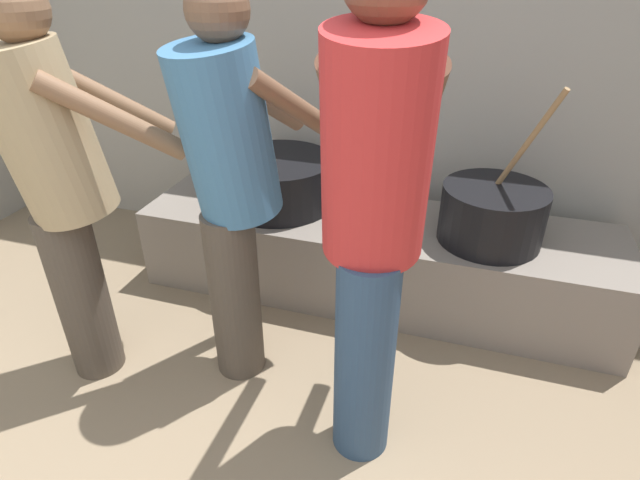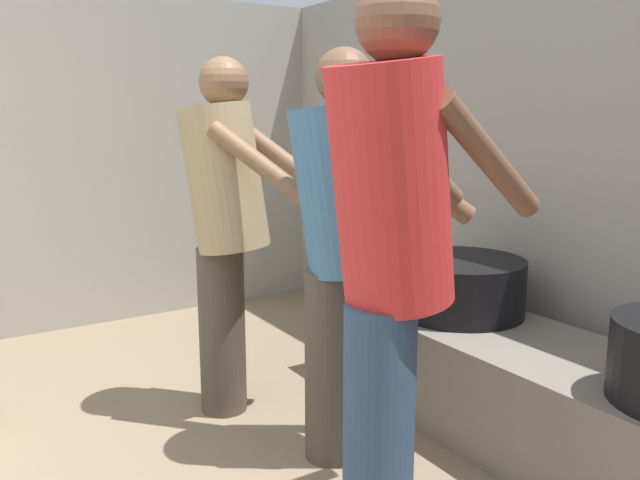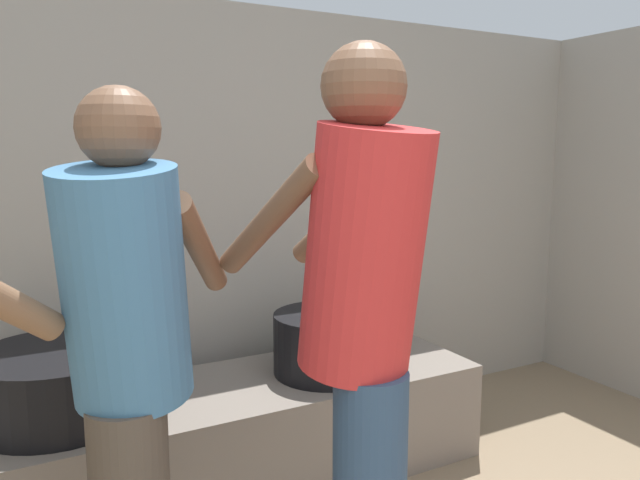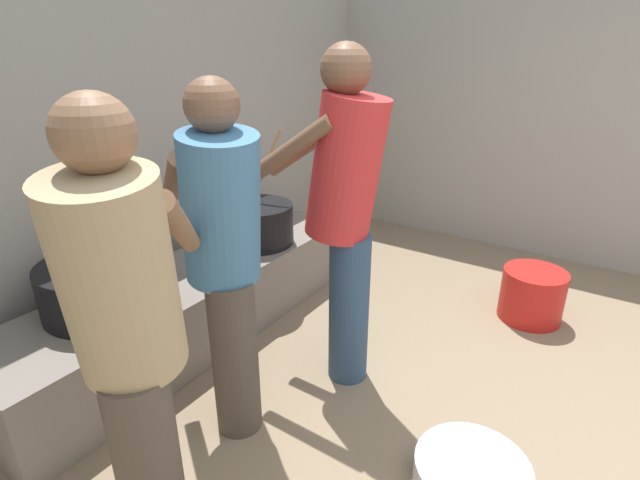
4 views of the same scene
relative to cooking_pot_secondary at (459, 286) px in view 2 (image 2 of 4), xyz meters
name	(u,v)px [view 2 (image 2 of 4)]	position (x,y,z in m)	size (l,w,h in m)	color
block_enclosure_rear	(629,185)	(0.45, 0.49, 0.46)	(5.29, 0.20, 2.00)	#9E998E
hearth_ledge	(547,401)	(0.52, -0.03, -0.33)	(2.32, 0.60, 0.42)	slate
cooking_pot_secondary	(459,286)	(0.00, 0.00, 0.00)	(0.57, 0.57, 0.24)	black
cook_in_red_shirt	(391,250)	(0.68, -0.93, 0.39)	(0.43, 0.71, 1.62)	navy
cook_in_tan_shirt	(226,218)	(-0.46, -0.90, 0.32)	(0.69, 0.66, 1.51)	#4C4238
cook_in_blue_shirt	(341,235)	(0.12, -0.71, 0.32)	(0.60, 0.71, 1.51)	#4C4238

